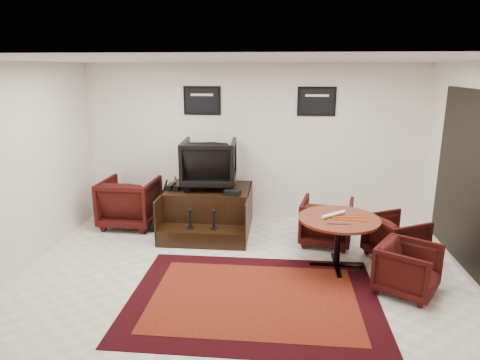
{
  "coord_description": "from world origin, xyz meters",
  "views": [
    {
      "loc": [
        0.5,
        -5.07,
        2.71
      ],
      "look_at": [
        -0.08,
        0.9,
        1.13
      ],
      "focal_mm": 32.0,
      "sensor_mm": 36.0,
      "label": 1
    }
  ],
  "objects_px": {
    "meeting_table": "(339,224)",
    "table_chair_corner": "(408,267)",
    "armchair_side": "(130,200)",
    "table_chair_back": "(327,219)",
    "table_chair_window": "(396,235)",
    "shine_podium": "(209,211)",
    "shine_chair": "(209,161)"
  },
  "relations": [
    {
      "from": "meeting_table",
      "to": "table_chair_corner",
      "type": "distance_m",
      "value": 1.05
    },
    {
      "from": "armchair_side",
      "to": "meeting_table",
      "type": "xyz_separation_m",
      "value": [
        3.43,
        -1.32,
        0.17
      ]
    },
    {
      "from": "table_chair_back",
      "to": "table_chair_window",
      "type": "relative_size",
      "value": 1.11
    },
    {
      "from": "shine_podium",
      "to": "armchair_side",
      "type": "xyz_separation_m",
      "value": [
        -1.42,
        0.09,
        0.13
      ]
    },
    {
      "from": "shine_podium",
      "to": "table_chair_window",
      "type": "height_order",
      "value": "shine_podium"
    },
    {
      "from": "table_chair_corner",
      "to": "shine_podium",
      "type": "bearing_deg",
      "value": 87.53
    },
    {
      "from": "table_chair_window",
      "to": "table_chair_corner",
      "type": "xyz_separation_m",
      "value": [
        -0.1,
        -1.0,
        -0.01
      ]
    },
    {
      "from": "meeting_table",
      "to": "table_chair_window",
      "type": "xyz_separation_m",
      "value": [
        0.88,
        0.35,
        -0.28
      ]
    },
    {
      "from": "table_chair_back",
      "to": "table_chair_corner",
      "type": "distance_m",
      "value": 1.71
    },
    {
      "from": "shine_podium",
      "to": "table_chair_window",
      "type": "xyz_separation_m",
      "value": [
        2.9,
        -0.87,
        0.02
      ]
    },
    {
      "from": "table_chair_window",
      "to": "table_chair_corner",
      "type": "bearing_deg",
      "value": 147.01
    },
    {
      "from": "shine_podium",
      "to": "table_chair_back",
      "type": "height_order",
      "value": "table_chair_back"
    },
    {
      "from": "table_chair_back",
      "to": "table_chair_window",
      "type": "bearing_deg",
      "value": 164.49
    },
    {
      "from": "shine_chair",
      "to": "armchair_side",
      "type": "height_order",
      "value": "shine_chair"
    },
    {
      "from": "shine_podium",
      "to": "table_chair_back",
      "type": "distance_m",
      "value": 1.99
    },
    {
      "from": "shine_podium",
      "to": "table_chair_corner",
      "type": "distance_m",
      "value": 3.36
    },
    {
      "from": "shine_podium",
      "to": "meeting_table",
      "type": "relative_size",
      "value": 1.32
    },
    {
      "from": "shine_chair",
      "to": "table_chair_back",
      "type": "xyz_separation_m",
      "value": [
        1.95,
        -0.54,
        -0.79
      ]
    },
    {
      "from": "armchair_side",
      "to": "table_chair_back",
      "type": "bearing_deg",
      "value": 174.11
    },
    {
      "from": "table_chair_corner",
      "to": "armchair_side",
      "type": "bearing_deg",
      "value": 96.29
    },
    {
      "from": "shine_chair",
      "to": "meeting_table",
      "type": "distance_m",
      "value": 2.5
    },
    {
      "from": "shine_podium",
      "to": "shine_chair",
      "type": "height_order",
      "value": "shine_chair"
    },
    {
      "from": "shine_chair",
      "to": "table_chair_back",
      "type": "relative_size",
      "value": 1.15
    },
    {
      "from": "meeting_table",
      "to": "armchair_side",
      "type": "bearing_deg",
      "value": 158.99
    },
    {
      "from": "meeting_table",
      "to": "shine_chair",
      "type": "bearing_deg",
      "value": 145.81
    },
    {
      "from": "table_chair_window",
      "to": "table_chair_corner",
      "type": "height_order",
      "value": "table_chair_window"
    },
    {
      "from": "armchair_side",
      "to": "table_chair_window",
      "type": "distance_m",
      "value": 4.42
    },
    {
      "from": "armchair_side",
      "to": "table_chair_corner",
      "type": "relative_size",
      "value": 1.35
    },
    {
      "from": "shine_chair",
      "to": "table_chair_window",
      "type": "height_order",
      "value": "shine_chair"
    },
    {
      "from": "shine_chair",
      "to": "table_chair_corner",
      "type": "height_order",
      "value": "shine_chair"
    },
    {
      "from": "shine_chair",
      "to": "armchair_side",
      "type": "relative_size",
      "value": 0.98
    },
    {
      "from": "shine_chair",
      "to": "table_chair_corner",
      "type": "xyz_separation_m",
      "value": [
        2.8,
        -2.01,
        -0.84
      ]
    }
  ]
}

